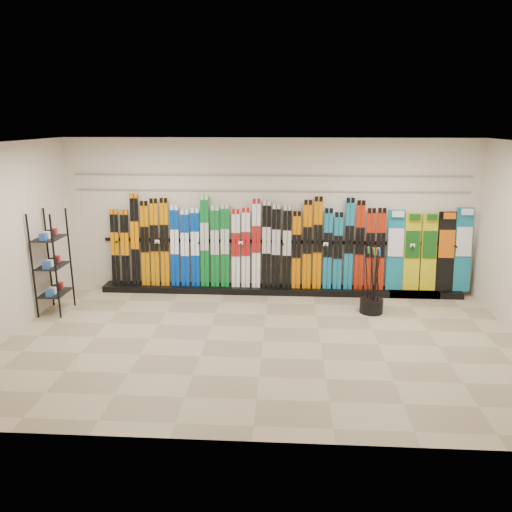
{
  "coord_description": "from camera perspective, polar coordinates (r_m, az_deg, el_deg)",
  "views": [
    {
      "loc": [
        0.32,
        -7.1,
        3.32
      ],
      "look_at": [
        -0.17,
        1.0,
        1.1
      ],
      "focal_mm": 35.0,
      "sensor_mm": 36.0,
      "label": 1
    }
  ],
  "objects": [
    {
      "name": "slatwall_rail_1",
      "position": [
        9.64,
        1.54,
        9.21
      ],
      "size": [
        7.6,
        0.02,
        0.03
      ],
      "primitive_type": "cube",
      "color": "gray",
      "rests_on": "back_wall"
    },
    {
      "name": "skis",
      "position": [
        9.74,
        -1.18,
        1.17
      ],
      "size": [
        5.38,
        0.19,
        1.83
      ],
      "color": "black",
      "rests_on": "ski_rack_base"
    },
    {
      "name": "ceiling",
      "position": [
        7.12,
        0.88,
        12.72
      ],
      "size": [
        8.0,
        8.0,
        0.0
      ],
      "primitive_type": "plane",
      "rotation": [
        3.14,
        0.0,
        0.0
      ],
      "color": "silver",
      "rests_on": "back_wall"
    },
    {
      "name": "left_wall",
      "position": [
        8.51,
        -27.17,
        1.24
      ],
      "size": [
        0.0,
        5.0,
        5.0
      ],
      "primitive_type": "plane",
      "rotation": [
        1.57,
        0.0,
        1.57
      ],
      "color": "beige",
      "rests_on": "floor"
    },
    {
      "name": "ski_poles",
      "position": [
        8.95,
        13.33,
        -2.75
      ],
      "size": [
        0.3,
        0.25,
        1.18
      ],
      "color": "black",
      "rests_on": "pole_bin"
    },
    {
      "name": "floor",
      "position": [
        7.85,
        0.79,
        -9.74
      ],
      "size": [
        8.0,
        8.0,
        0.0
      ],
      "primitive_type": "plane",
      "color": "#9D8A6C",
      "rests_on": "ground"
    },
    {
      "name": "accessory_rack",
      "position": [
        9.42,
        -22.29,
        -0.68
      ],
      "size": [
        0.4,
        0.6,
        1.83
      ],
      "primitive_type": "cube",
      "color": "black",
      "rests_on": "floor"
    },
    {
      "name": "snowboards",
      "position": [
        10.16,
        19.22,
        0.54
      ],
      "size": [
        1.6,
        0.25,
        1.6
      ],
      "color": "#14728C",
      "rests_on": "ski_rack_base"
    },
    {
      "name": "pole_bin",
      "position": [
        9.15,
        13.04,
        -5.55
      ],
      "size": [
        0.41,
        0.41,
        0.25
      ],
      "primitive_type": "cylinder",
      "color": "black",
      "rests_on": "floor"
    },
    {
      "name": "back_wall",
      "position": [
        9.78,
        1.51,
        4.56
      ],
      "size": [
        8.0,
        0.0,
        8.0
      ],
      "primitive_type": "plane",
      "rotation": [
        1.57,
        0.0,
        0.0
      ],
      "color": "beige",
      "rests_on": "floor"
    },
    {
      "name": "ski_rack_base",
      "position": [
        9.93,
        2.71,
        -3.88
      ],
      "size": [
        8.0,
        0.4,
        0.12
      ],
      "primitive_type": "cube",
      "color": "black",
      "rests_on": "floor"
    },
    {
      "name": "slatwall_rail_0",
      "position": [
        9.68,
        1.53,
        7.45
      ],
      "size": [
        7.6,
        0.02,
        0.03
      ],
      "primitive_type": "cube",
      "color": "gray",
      "rests_on": "back_wall"
    }
  ]
}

